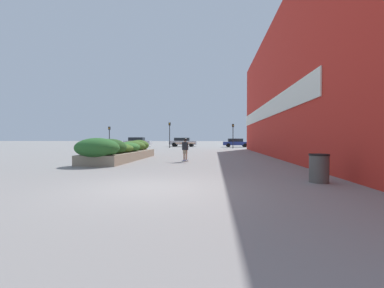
# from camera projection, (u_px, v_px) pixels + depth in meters

# --- Properties ---
(ground_plane) EXTENTS (300.00, 300.00, 0.00)m
(ground_plane) POSITION_uv_depth(u_px,v_px,m) (150.00, 188.00, 6.89)
(ground_plane) COLOR gray
(building_wall_right) EXTENTS (0.67, 32.28, 9.94)m
(building_wall_right) POSITION_uv_depth(u_px,v_px,m) (282.00, 84.00, 17.10)
(building_wall_right) COLOR red
(building_wall_right) RESTS_ON ground_plane
(planter_box) EXTENTS (2.20, 8.89, 1.38)m
(planter_box) POSITION_uv_depth(u_px,v_px,m) (121.00, 150.00, 15.93)
(planter_box) COLOR gray
(planter_box) RESTS_ON ground_plane
(skateboard) EXTENTS (0.33, 0.66, 0.09)m
(skateboard) POSITION_uv_depth(u_px,v_px,m) (185.00, 160.00, 14.98)
(skateboard) COLOR navy
(skateboard) RESTS_ON ground_plane
(skateboarder) EXTENTS (1.18, 0.38, 1.29)m
(skateboarder) POSITION_uv_depth(u_px,v_px,m) (185.00, 147.00, 14.96)
(skateboarder) COLOR tan
(skateboarder) RESTS_ON skateboard
(trash_bin) EXTENTS (0.59, 0.59, 0.87)m
(trash_bin) POSITION_uv_depth(u_px,v_px,m) (319.00, 168.00, 7.79)
(trash_bin) COLOR #514C47
(trash_bin) RESTS_ON ground_plane
(car_leftmost) EXTENTS (4.62, 1.90, 1.60)m
(car_leftmost) POSITION_uv_depth(u_px,v_px,m) (137.00, 142.00, 44.61)
(car_leftmost) COLOR #BCBCC1
(car_leftmost) RESTS_ON ground_plane
(car_center_left) EXTENTS (4.68, 2.06, 1.53)m
(car_center_left) POSITION_uv_depth(u_px,v_px,m) (183.00, 142.00, 44.23)
(car_center_left) COLOR #BCBCC1
(car_center_left) RESTS_ON ground_plane
(car_center_right) EXTENTS (4.15, 2.00, 1.54)m
(car_center_right) POSITION_uv_depth(u_px,v_px,m) (283.00, 142.00, 42.42)
(car_center_right) COLOR slate
(car_center_right) RESTS_ON ground_plane
(car_rightmost) EXTENTS (4.30, 2.00, 1.39)m
(car_rightmost) POSITION_uv_depth(u_px,v_px,m) (236.00, 143.00, 41.73)
(car_rightmost) COLOR navy
(car_rightmost) RESTS_ON ground_plane
(traffic_light_left) EXTENTS (0.28, 0.30, 3.74)m
(traffic_light_left) POSITION_uv_depth(u_px,v_px,m) (170.00, 131.00, 37.35)
(traffic_light_left) COLOR black
(traffic_light_left) RESTS_ON ground_plane
(traffic_light_right) EXTENTS (0.28, 0.30, 3.46)m
(traffic_light_right) POSITION_uv_depth(u_px,v_px,m) (233.00, 132.00, 36.26)
(traffic_light_right) COLOR black
(traffic_light_right) RESTS_ON ground_plane
(traffic_light_far_left) EXTENTS (0.28, 0.30, 3.13)m
(traffic_light_far_left) POSITION_uv_depth(u_px,v_px,m) (109.00, 133.00, 37.52)
(traffic_light_far_left) COLOR black
(traffic_light_far_left) RESTS_ON ground_plane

